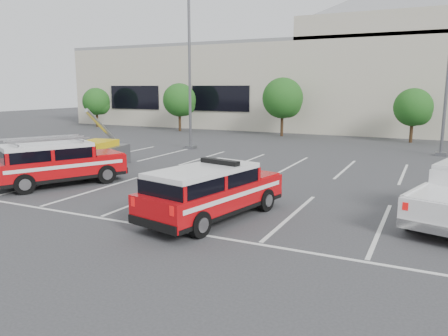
{
  "coord_description": "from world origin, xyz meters",
  "views": [
    {
      "loc": [
        6.62,
        -12.97,
        4.03
      ],
      "look_at": [
        -0.43,
        1.52,
        1.05
      ],
      "focal_mm": 35.0,
      "sensor_mm": 36.0,
      "label": 1
    }
  ],
  "objects_px": {
    "tree_mid_left": "(284,100)",
    "utility_rig": "(94,155)",
    "tree_far_left": "(97,102)",
    "fire_chief_suv": "(211,195)",
    "ladder_suv": "(57,166)",
    "light_pole_left": "(190,69)",
    "convention_building": "(366,80)",
    "tree_left": "(180,101)",
    "tree_mid_right": "(414,109)"
  },
  "relations": [
    {
      "from": "tree_mid_left",
      "to": "fire_chief_suv",
      "type": "relative_size",
      "value": 0.89
    },
    {
      "from": "tree_far_left",
      "to": "tree_left",
      "type": "height_order",
      "value": "tree_left"
    },
    {
      "from": "tree_far_left",
      "to": "light_pole_left",
      "type": "distance_m",
      "value": 19.85
    },
    {
      "from": "tree_mid_right",
      "to": "fire_chief_suv",
      "type": "xyz_separation_m",
      "value": [
        -4.57,
        -23.39,
        -1.76
      ]
    },
    {
      "from": "tree_left",
      "to": "tree_mid_right",
      "type": "xyz_separation_m",
      "value": [
        20.0,
        -0.0,
        -0.27
      ]
    },
    {
      "from": "tree_mid_left",
      "to": "ladder_suv",
      "type": "relative_size",
      "value": 0.89
    },
    {
      "from": "tree_left",
      "to": "tree_mid_right",
      "type": "distance_m",
      "value": 20.0
    },
    {
      "from": "fire_chief_suv",
      "to": "utility_rig",
      "type": "relative_size",
      "value": 1.41
    },
    {
      "from": "tree_mid_left",
      "to": "utility_rig",
      "type": "relative_size",
      "value": 1.26
    },
    {
      "from": "convention_building",
      "to": "fire_chief_suv",
      "type": "distance_m",
      "value": 33.45
    },
    {
      "from": "tree_left",
      "to": "tree_mid_left",
      "type": "height_order",
      "value": "tree_mid_left"
    },
    {
      "from": "tree_far_left",
      "to": "fire_chief_suv",
      "type": "distance_m",
      "value": 34.6
    },
    {
      "from": "fire_chief_suv",
      "to": "convention_building",
      "type": "bearing_deg",
      "value": 102.65
    },
    {
      "from": "tree_far_left",
      "to": "light_pole_left",
      "type": "height_order",
      "value": "light_pole_left"
    },
    {
      "from": "convention_building",
      "to": "tree_far_left",
      "type": "relative_size",
      "value": 15.04
    },
    {
      "from": "convention_building",
      "to": "tree_far_left",
      "type": "height_order",
      "value": "convention_building"
    },
    {
      "from": "utility_rig",
      "to": "fire_chief_suv",
      "type": "bearing_deg",
      "value": -38.77
    },
    {
      "from": "tree_mid_left",
      "to": "utility_rig",
      "type": "bearing_deg",
      "value": -102.99
    },
    {
      "from": "convention_building",
      "to": "utility_rig",
      "type": "distance_m",
      "value": 29.62
    },
    {
      "from": "fire_chief_suv",
      "to": "tree_mid_right",
      "type": "bearing_deg",
      "value": 91.01
    },
    {
      "from": "tree_left",
      "to": "tree_mid_left",
      "type": "relative_size",
      "value": 0.91
    },
    {
      "from": "tree_far_left",
      "to": "fire_chief_suv",
      "type": "xyz_separation_m",
      "value": [
        25.43,
        -23.39,
        -1.76
      ]
    },
    {
      "from": "convention_building",
      "to": "tree_left",
      "type": "relative_size",
      "value": 13.58
    },
    {
      "from": "convention_building",
      "to": "light_pole_left",
      "type": "relative_size",
      "value": 5.86
    },
    {
      "from": "fire_chief_suv",
      "to": "ladder_suv",
      "type": "relative_size",
      "value": 1.0
    },
    {
      "from": "convention_building",
      "to": "utility_rig",
      "type": "bearing_deg",
      "value": -108.38
    },
    {
      "from": "tree_far_left",
      "to": "utility_rig",
      "type": "distance_m",
      "value": 24.07
    },
    {
      "from": "convention_building",
      "to": "tree_mid_right",
      "type": "height_order",
      "value": "convention_building"
    },
    {
      "from": "tree_left",
      "to": "fire_chief_suv",
      "type": "bearing_deg",
      "value": -56.59
    },
    {
      "from": "tree_left",
      "to": "light_pole_left",
      "type": "xyz_separation_m",
      "value": [
        6.91,
        -10.05,
        2.41
      ]
    },
    {
      "from": "tree_mid_left",
      "to": "fire_chief_suv",
      "type": "xyz_separation_m",
      "value": [
        5.43,
        -23.39,
        -2.3
      ]
    },
    {
      "from": "tree_mid_right",
      "to": "utility_rig",
      "type": "height_order",
      "value": "tree_mid_right"
    },
    {
      "from": "tree_mid_left",
      "to": "light_pole_left",
      "type": "height_order",
      "value": "light_pole_left"
    },
    {
      "from": "tree_left",
      "to": "convention_building",
      "type": "bearing_deg",
      "value": 33.05
    },
    {
      "from": "tree_mid_left",
      "to": "tree_mid_right",
      "type": "relative_size",
      "value": 1.21
    },
    {
      "from": "tree_mid_left",
      "to": "light_pole_left",
      "type": "bearing_deg",
      "value": -107.1
    },
    {
      "from": "tree_far_left",
      "to": "ladder_suv",
      "type": "height_order",
      "value": "tree_far_left"
    },
    {
      "from": "tree_mid_right",
      "to": "tree_left",
      "type": "bearing_deg",
      "value": 180.0
    },
    {
      "from": "tree_far_left",
      "to": "ladder_suv",
      "type": "relative_size",
      "value": 0.73
    },
    {
      "from": "convention_building",
      "to": "light_pole_left",
      "type": "height_order",
      "value": "convention_building"
    },
    {
      "from": "ladder_suv",
      "to": "tree_mid_right",
      "type": "bearing_deg",
      "value": 87.82
    },
    {
      "from": "fire_chief_suv",
      "to": "utility_rig",
      "type": "distance_m",
      "value": 11.0
    },
    {
      "from": "tree_far_left",
      "to": "light_pole_left",
      "type": "relative_size",
      "value": 0.39
    },
    {
      "from": "convention_building",
      "to": "tree_left",
      "type": "distance_m",
      "value": 18.11
    },
    {
      "from": "convention_building",
      "to": "tree_far_left",
      "type": "bearing_deg",
      "value": -158.63
    },
    {
      "from": "tree_mid_left",
      "to": "ladder_suv",
      "type": "bearing_deg",
      "value": -96.66
    },
    {
      "from": "light_pole_left",
      "to": "tree_far_left",
      "type": "bearing_deg",
      "value": 149.29
    },
    {
      "from": "tree_far_left",
      "to": "fire_chief_suv",
      "type": "bearing_deg",
      "value": -42.61
    },
    {
      "from": "convention_building",
      "to": "ladder_suv",
      "type": "xyz_separation_m",
      "value": [
        -7.65,
        -31.78,
        -3.92
      ]
    },
    {
      "from": "fire_chief_suv",
      "to": "ladder_suv",
      "type": "xyz_separation_m",
      "value": [
        -8.0,
        1.43,
        0.06
      ]
    }
  ]
}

